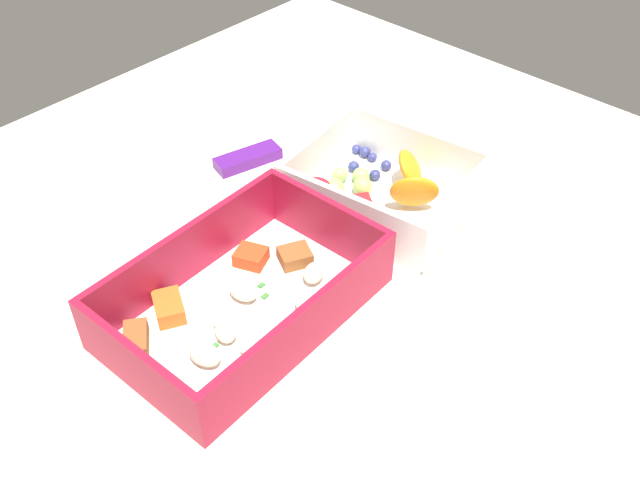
# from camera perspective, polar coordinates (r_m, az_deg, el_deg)

# --- Properties ---
(table_surface) EXTENTS (0.80, 0.80, 0.02)m
(table_surface) POSITION_cam_1_polar(r_m,az_deg,el_deg) (0.67, 0.75, -0.76)
(table_surface) COLOR beige
(table_surface) RESTS_ON ground
(pasta_container) EXTENTS (0.22, 0.15, 0.06)m
(pasta_container) POSITION_cam_1_polar(r_m,az_deg,el_deg) (0.59, -6.16, -4.84)
(pasta_container) COLOR white
(pasta_container) RESTS_ON table_surface
(fruit_bowl) EXTENTS (0.15, 0.18, 0.05)m
(fruit_bowl) POSITION_cam_1_polar(r_m,az_deg,el_deg) (0.69, 4.90, 3.95)
(fruit_bowl) COLOR white
(fruit_bowl) RESTS_ON table_surface
(candy_bar) EXTENTS (0.07, 0.04, 0.01)m
(candy_bar) POSITION_cam_1_polar(r_m,az_deg,el_deg) (0.76, -5.72, 6.44)
(candy_bar) COLOR #51197A
(candy_bar) RESTS_ON table_surface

